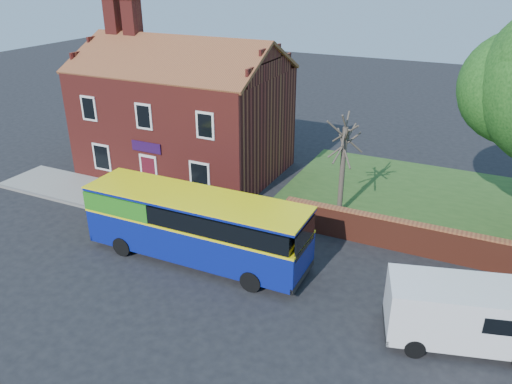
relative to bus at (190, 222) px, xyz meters
The scene contains 7 objects.
ground 3.01m from the bus, 69.88° to the right, with size 120.00×120.00×0.00m, color black.
pavement 7.30m from the bus, 150.54° to the left, with size 18.00×3.50×0.12m, color gray.
kerb 6.64m from the bus, 164.29° to the left, with size 18.00×0.15×0.14m, color slate.
shop_building 11.23m from the bus, 123.85° to the left, with size 12.30×8.13×10.50m.
bus is the anchor object (origin of this frame).
van_near 11.86m from the bus, ahead, with size 5.80×3.54×2.38m.
bare_tree 8.82m from the bus, 56.38° to the left, with size 1.99×2.38×5.32m.
Camera 1 is at (10.43, -14.31, 12.34)m, focal length 35.00 mm.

